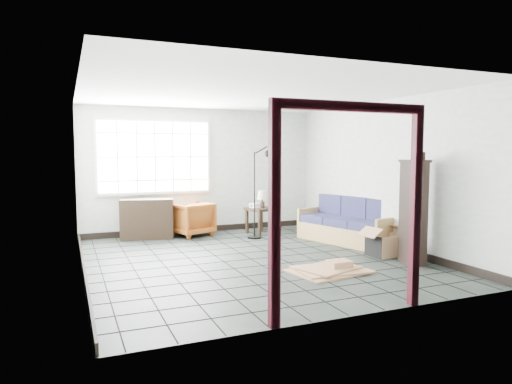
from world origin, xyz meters
name	(u,v)px	position (x,y,z in m)	size (l,w,h in m)	color
ground	(251,259)	(0.00, 0.00, 0.00)	(5.50, 5.50, 0.00)	black
room_shell	(250,153)	(0.00, 0.03, 1.68)	(5.02, 5.52, 2.61)	#A9AEA7
window_panel	(155,157)	(-1.00, 2.70, 1.60)	(2.32, 0.08, 1.52)	silver
doorway_trim	(350,183)	(0.00, -2.70, 1.38)	(1.80, 0.08, 2.20)	#360C15
futon_sofa	(349,226)	(2.21, 0.56, 0.31)	(1.22, 2.04, 0.85)	#A67B4B
armchair	(191,217)	(-0.34, 2.40, 0.37)	(0.73, 0.68, 0.75)	#8A3814
side_table	(260,212)	(1.04, 2.05, 0.45)	(0.63, 0.63, 0.55)	black
table_lamp	(263,196)	(1.06, 1.97, 0.80)	(0.23, 0.23, 0.36)	black
projector	(257,205)	(0.97, 2.08, 0.59)	(0.28, 0.23, 0.09)	silver
floor_lamp	(261,189)	(0.87, 1.59, 0.97)	(0.52, 0.33, 1.82)	black
console_shelf	(147,219)	(-1.23, 2.40, 0.39)	(1.07, 0.62, 0.78)	black
tall_shelf	(413,211)	(2.15, -1.22, 0.81)	(0.45, 0.51, 1.58)	black
pot	(420,156)	(2.20, -1.27, 1.64)	(0.18, 0.18, 0.11)	black
open_box	(386,245)	(2.15, -0.60, 0.17)	(0.87, 0.46, 0.48)	#A06B4D
cardboard_pile	(331,269)	(0.76, -1.15, 0.04)	(1.19, 0.93, 0.16)	#A06B4D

